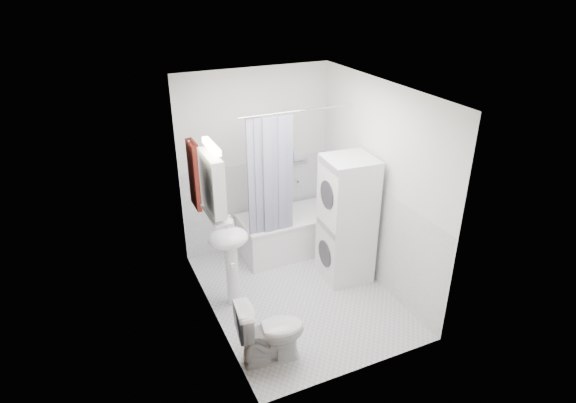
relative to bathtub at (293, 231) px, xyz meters
name	(u,v)px	position (x,y,z in m)	size (l,w,h in m)	color
floor	(299,294)	(-0.36, -0.92, -0.30)	(2.60, 2.60, 0.00)	silver
room_walls	(300,178)	(-0.36, -0.92, 1.19)	(2.60, 2.60, 2.60)	silver
wainscot	(288,238)	(-0.36, -0.63, 0.30)	(1.98, 2.58, 2.58)	white
door	(232,265)	(-1.31, -1.47, 0.70)	(0.05, 2.00, 2.00)	brown
bathtub	(293,231)	(0.00, 0.00, 0.00)	(1.40, 0.67, 0.54)	white
tub_spout	(296,180)	(0.20, 0.33, 0.56)	(0.04, 0.04, 0.12)	silver
curtain_rod	(304,110)	(0.00, -0.27, 1.70)	(0.02, 0.02, 1.58)	silver
shower_curtain	(271,177)	(-0.42, -0.27, 0.95)	(0.55, 0.02, 1.45)	#151C4A
sink	(230,250)	(-1.11, -0.75, 0.41)	(0.44, 0.37, 1.04)	white
medicine_cabinet	(213,182)	(-1.26, -0.82, 1.27)	(0.13, 0.50, 0.71)	white
shelf	(216,214)	(-1.25, -0.82, 0.90)	(0.18, 0.54, 0.03)	silver
shower_caddy	(300,160)	(0.25, 0.32, 0.85)	(0.22, 0.06, 0.02)	silver
towel	(194,174)	(-1.29, -0.17, 1.11)	(0.07, 0.32, 0.79)	#4D1309
washer_dryer	(347,220)	(0.32, -0.80, 0.48)	(0.60, 0.59, 1.55)	white
toilet	(271,332)	(-1.04, -1.73, 0.03)	(0.37, 0.66, 0.65)	white
soap_pump	(230,226)	(-1.07, -0.67, 0.65)	(0.08, 0.17, 0.08)	gray
shelf_bottle	(221,217)	(-1.25, -0.97, 0.95)	(0.07, 0.18, 0.07)	gray
shelf_cup	(213,204)	(-1.25, -0.70, 0.97)	(0.10, 0.09, 0.10)	gray
shampoo_a	(282,157)	(-0.01, 0.32, 0.93)	(0.13, 0.17, 0.13)	gray
shampoo_b	(291,158)	(0.11, 0.32, 0.91)	(0.08, 0.21, 0.08)	#2F2AA9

